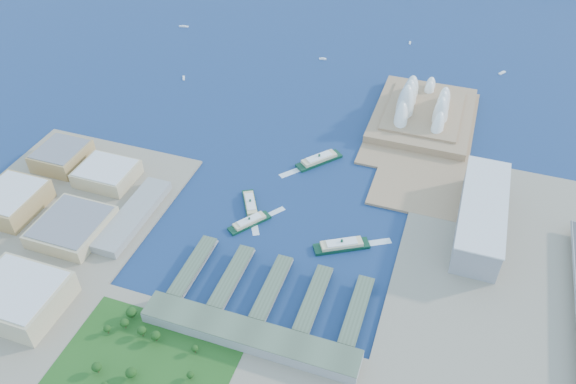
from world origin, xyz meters
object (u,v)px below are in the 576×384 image
at_px(opera_house, 426,99).
at_px(toaster_building, 481,215).
at_px(ferry_c, 249,221).
at_px(ferry_d, 342,244).
at_px(ferry_a, 250,203).
at_px(ferry_b, 319,158).

distance_m(opera_house, toaster_building, 219.62).
bearing_deg(ferry_c, opera_house, -82.37).
xyz_separation_m(opera_house, toaster_building, (90.00, -200.00, -11.50)).
bearing_deg(ferry_c, ferry_d, -144.94).
xyz_separation_m(ferry_a, ferry_b, (50.07, 105.62, 0.88)).
bearing_deg(toaster_building, ferry_b, 163.14).
relative_size(ferry_a, ferry_d, 0.88).
xyz_separation_m(opera_house, ferry_d, (-42.74, -275.14, -26.43)).
xyz_separation_m(ferry_a, ferry_d, (114.87, -29.39, 0.65)).
distance_m(opera_house, ferry_d, 279.69).
relative_size(ferry_b, ferry_d, 1.04).
distance_m(ferry_a, ferry_b, 116.89).
distance_m(opera_house, ferry_c, 311.93).
bearing_deg(toaster_building, ferry_d, -150.49).
xyz_separation_m(toaster_building, ferry_a, (-247.62, -45.75, -15.59)).
bearing_deg(ferry_a, ferry_c, -99.40).
height_order(toaster_building, ferry_d, toaster_building).
relative_size(toaster_building, ferry_a, 2.98).
distance_m(opera_house, ferry_b, 178.57).
relative_size(opera_house, ferry_b, 2.94).
height_order(ferry_b, ferry_d, ferry_b).
bearing_deg(ferry_b, toaster_building, 22.83).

